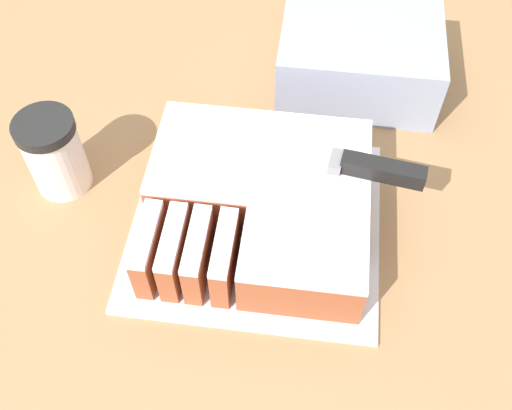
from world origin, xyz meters
TOP-DOWN VIEW (x-y plane):
  - ground_plane at (0.00, 0.00)m, footprint 8.00×8.00m
  - countertop at (0.00, 0.00)m, footprint 1.40×1.10m
  - cake_board at (0.06, -0.06)m, footprint 0.32×0.30m
  - cake at (0.06, -0.06)m, footprint 0.27×0.25m
  - knife at (0.16, -0.02)m, footprint 0.30×0.07m
  - coffee_cup at (-0.21, -0.03)m, footprint 0.08×0.08m
  - storage_box at (0.18, 0.22)m, footprint 0.23×0.18m

SIDE VIEW (x-z plane):
  - ground_plane at x=0.00m, z-range 0.00..0.00m
  - countertop at x=0.00m, z-range 0.00..0.95m
  - cake_board at x=0.06m, z-range 0.95..0.96m
  - cake at x=0.06m, z-range 0.96..1.03m
  - storage_box at x=0.18m, z-range 0.95..1.05m
  - coffee_cup at x=-0.21m, z-range 0.95..1.07m
  - knife at x=0.16m, z-range 1.03..1.05m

